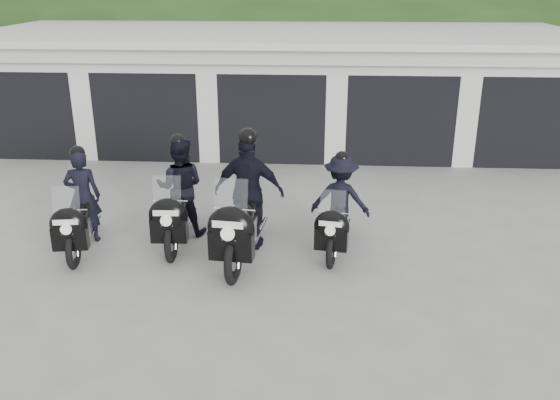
# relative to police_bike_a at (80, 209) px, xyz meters

# --- Properties ---
(ground) EXTENTS (80.00, 80.00, 0.00)m
(ground) POSITION_rel_police_bike_a_xyz_m (2.87, -0.44, -0.71)
(ground) COLOR gray
(ground) RESTS_ON ground
(garage_block) EXTENTS (16.40, 6.80, 2.96)m
(garage_block) POSITION_rel_police_bike_a_xyz_m (2.87, 7.62, 0.72)
(garage_block) COLOR silver
(garage_block) RESTS_ON ground
(background_vegetation) EXTENTS (20.00, 3.90, 5.80)m
(background_vegetation) POSITION_rel_police_bike_a_xyz_m (3.24, 12.48, 2.06)
(background_vegetation) COLOR #193212
(background_vegetation) RESTS_ON ground
(police_bike_a) EXTENTS (0.80, 2.04, 1.78)m
(police_bike_a) POSITION_rel_police_bike_a_xyz_m (0.00, 0.00, 0.00)
(police_bike_a) COLOR black
(police_bike_a) RESTS_ON ground
(police_bike_b) EXTENTS (0.89, 2.19, 1.91)m
(police_bike_b) POSITION_rel_police_bike_a_xyz_m (1.58, 0.50, 0.10)
(police_bike_b) COLOR black
(police_bike_b) RESTS_ON ground
(police_bike_c) EXTENTS (1.24, 2.49, 2.17)m
(police_bike_c) POSITION_rel_police_bike_a_xyz_m (2.83, -0.03, 0.21)
(police_bike_c) COLOR black
(police_bike_c) RESTS_ON ground
(police_bike_d) EXTENTS (1.09, 1.94, 1.70)m
(police_bike_d) POSITION_rel_police_bike_a_xyz_m (4.36, 0.35, 0.02)
(police_bike_d) COLOR black
(police_bike_d) RESTS_ON ground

